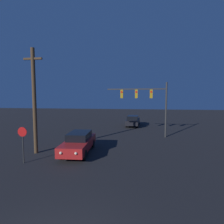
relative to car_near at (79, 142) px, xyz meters
name	(u,v)px	position (x,y,z in m)	size (l,w,h in m)	color
car_near	(79,142)	(0.00, 0.00, 0.00)	(2.03, 4.96, 1.54)	#B21E1E
car_far	(133,121)	(3.80, 13.19, 0.00)	(2.04, 4.96, 1.54)	black
traffic_signal_mast	(148,99)	(5.44, 6.31, 3.21)	(6.29, 0.30, 5.76)	#2D2D2D
stop_sign	(23,139)	(-2.79, -2.57, 0.79)	(0.60, 0.07, 2.33)	#2D2D2D
utility_pole	(34,100)	(-3.19, -0.51, 3.21)	(1.41, 0.28, 7.76)	#4C3823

